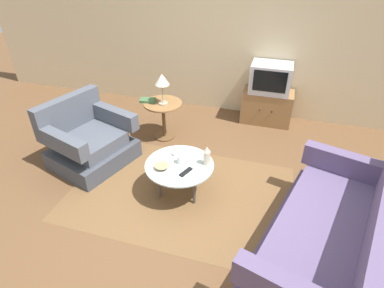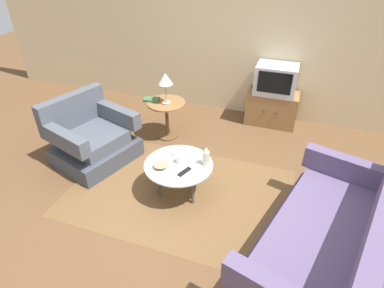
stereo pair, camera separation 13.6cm
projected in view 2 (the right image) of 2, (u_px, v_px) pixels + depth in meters
ground_plane at (183, 205)px, 3.60m from camera, size 16.00×16.00×0.00m
back_wall at (239, 30)px, 4.89m from camera, size 9.00×0.12×2.70m
area_rug at (179, 192)px, 3.78m from camera, size 2.57×1.73×0.00m
armchair at (92, 139)px, 4.22m from camera, size 1.11×1.18×0.86m
couch at (324, 242)px, 2.80m from camera, size 1.40×2.08×0.90m
coffee_table at (179, 166)px, 3.57m from camera, size 0.78×0.78×0.42m
side_table at (167, 112)px, 4.62m from camera, size 0.55×0.55×0.57m
tv_stand at (272, 108)px, 5.06m from camera, size 0.78×0.44×0.53m
television at (276, 79)px, 4.79m from camera, size 0.61×0.45×0.44m
table_lamp at (165, 80)px, 4.31m from camera, size 0.20×0.20×0.45m
vase at (206, 156)px, 3.49m from camera, size 0.08×0.08×0.23m
mug at (180, 159)px, 3.55m from camera, size 0.12×0.07×0.09m
bowl at (161, 166)px, 3.49m from camera, size 0.16×0.16×0.04m
tv_remote_dark at (185, 172)px, 3.42m from camera, size 0.11×0.18×0.02m
tv_remote_silver at (177, 152)px, 3.74m from camera, size 0.11×0.17×0.02m
book at (151, 99)px, 4.57m from camera, size 0.25×0.18×0.04m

